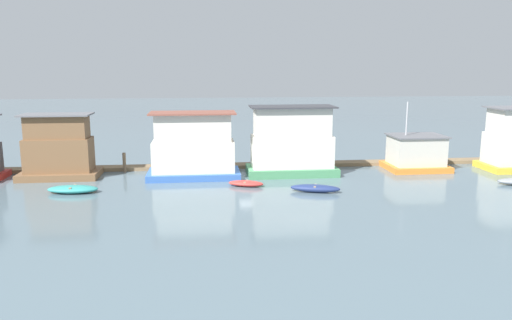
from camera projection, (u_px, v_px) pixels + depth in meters
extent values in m
plane|color=slate|center=(255.00, 174.00, 41.32)|extent=(200.00, 200.00, 0.00)
cube|color=#846B4C|center=(251.00, 165.00, 44.30)|extent=(59.60, 1.48, 0.30)
cube|color=brown|center=(61.00, 174.00, 40.08)|extent=(6.12, 3.49, 0.53)
cube|color=brown|center=(59.00, 155.00, 39.78)|extent=(5.06, 2.42, 2.66)
cube|color=brown|center=(57.00, 127.00, 39.36)|extent=(4.66, 2.02, 1.82)
cube|color=slate|center=(56.00, 115.00, 39.18)|extent=(5.36, 2.72, 0.12)
cube|color=#3866B7|center=(194.00, 174.00, 40.27)|extent=(7.36, 3.77, 0.51)
cube|color=silver|center=(194.00, 156.00, 39.99)|extent=(6.47, 2.88, 2.44)
cube|color=silver|center=(193.00, 127.00, 39.56)|extent=(5.96, 2.37, 2.19)
cube|color=brown|center=(193.00, 113.00, 39.34)|extent=(6.77, 3.18, 0.12)
cube|color=#4C9360|center=(291.00, 170.00, 41.32)|extent=(7.34, 3.62, 0.66)
cube|color=silver|center=(292.00, 151.00, 41.01)|extent=(6.55, 2.83, 2.59)
cube|color=silver|center=(292.00, 122.00, 40.56)|extent=(6.11, 2.39, 2.29)
cube|color=#38383D|center=(292.00, 107.00, 40.33)|extent=(6.85, 3.13, 0.12)
cube|color=orange|center=(415.00, 167.00, 43.23)|extent=(5.08, 4.05, 0.48)
cube|color=beige|center=(416.00, 150.00, 42.96)|extent=(4.21, 3.18, 2.42)
cube|color=slate|center=(417.00, 136.00, 42.72)|extent=(4.51, 3.48, 0.12)
cylinder|color=#B2B2B7|center=(407.00, 119.00, 42.34)|extent=(0.12, 0.12, 2.85)
ellipsoid|color=teal|center=(73.00, 189.00, 35.27)|extent=(3.65, 1.76, 0.53)
cube|color=#997F60|center=(73.00, 187.00, 35.24)|extent=(0.26, 1.26, 0.08)
ellipsoid|color=red|center=(246.00, 183.00, 37.21)|extent=(2.85, 1.81, 0.43)
cube|color=#997F60|center=(246.00, 181.00, 37.19)|extent=(0.42, 0.89, 0.08)
ellipsoid|color=navy|center=(315.00, 188.00, 35.49)|extent=(3.68, 2.01, 0.55)
cube|color=#997F60|center=(315.00, 186.00, 35.45)|extent=(0.40, 0.85, 0.08)
cylinder|color=brown|center=(124.00, 162.00, 42.06)|extent=(0.27, 0.27, 1.65)
cylinder|color=#846B4C|center=(508.00, 152.00, 45.64)|extent=(0.22, 0.22, 2.13)
cylinder|color=#846B4C|center=(308.00, 159.00, 43.73)|extent=(0.28, 0.28, 1.55)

